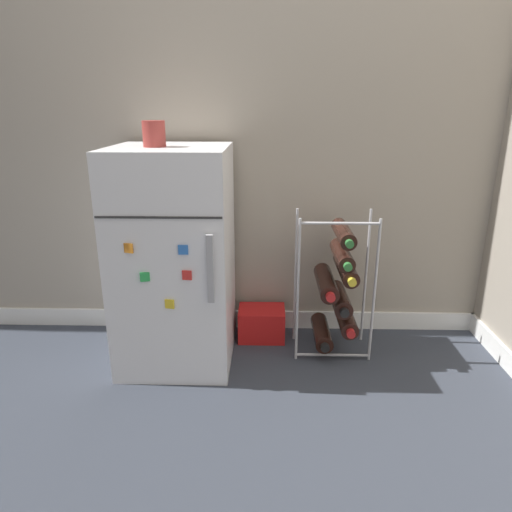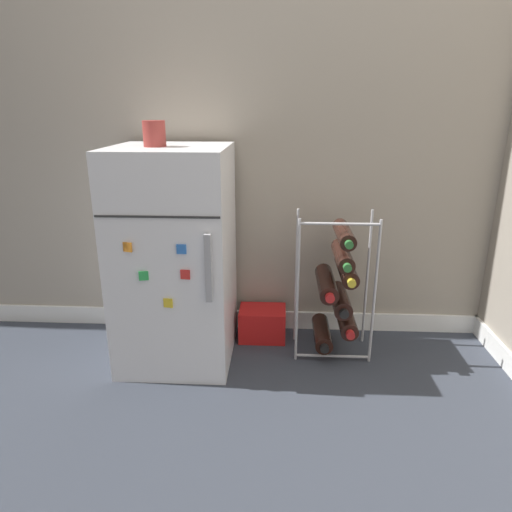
{
  "view_description": "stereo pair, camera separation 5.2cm",
  "coord_description": "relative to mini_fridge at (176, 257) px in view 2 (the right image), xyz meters",
  "views": [
    {
      "loc": [
        -0.06,
        -1.55,
        1.08
      ],
      "look_at": [
        -0.11,
        0.31,
        0.46
      ],
      "focal_mm": 32.0,
      "sensor_mm": 36.0,
      "label": 1
    },
    {
      "loc": [
        -0.01,
        -1.55,
        1.08
      ],
      "look_at": [
        -0.11,
        0.31,
        0.46
      ],
      "focal_mm": 32.0,
      "sensor_mm": 36.0,
      "label": 2
    }
  ],
  "objects": [
    {
      "name": "mini_fridge",
      "position": [
        0.0,
        0.0,
        0.0
      ],
      "size": [
        0.47,
        0.52,
        0.93
      ],
      "color": "white",
      "rests_on": "ground_plane"
    },
    {
      "name": "wine_rack",
      "position": [
        0.7,
        0.06,
        -0.15
      ],
      "size": [
        0.34,
        0.32,
        0.65
      ],
      "color": "#B2B2B7",
      "rests_on": "ground_plane"
    },
    {
      "name": "soda_box",
      "position": [
        0.37,
        0.16,
        -0.39
      ],
      "size": [
        0.22,
        0.16,
        0.15
      ],
      "color": "red",
      "rests_on": "ground_plane"
    },
    {
      "name": "wall_back",
      "position": [
        0.46,
        0.31,
        0.78
      ],
      "size": [
        6.95,
        0.07,
        2.5
      ],
      "color": "#9E9384",
      "rests_on": "ground_plane"
    },
    {
      "name": "ground_plane",
      "position": [
        0.46,
        -0.28,
        -0.46
      ],
      "size": [
        14.0,
        14.0,
        0.0
      ],
      "primitive_type": "plane",
      "color": "#333842"
    },
    {
      "name": "fridge_top_cup",
      "position": [
        -0.05,
        -0.03,
        0.51
      ],
      "size": [
        0.09,
        0.09,
        0.1
      ],
      "color": "maroon",
      "rests_on": "mini_fridge"
    }
  ]
}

